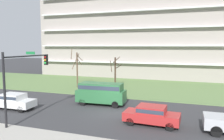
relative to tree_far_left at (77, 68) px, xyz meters
The scene contains 9 objects.
ground 14.13m from the tree_far_left, 49.20° to the right, with size 160.00×160.00×0.00m, color #38383A.
grass_lawn_strip 10.15m from the tree_far_left, 21.56° to the left, with size 80.00×16.00×0.08m, color #66844C.
apartment_building 20.88m from the tree_far_left, 62.98° to the left, with size 47.63×13.18×19.18m.
tree_far_left is the anchor object (origin of this frame).
tree_left 5.89m from the tree_far_left, ahead, with size 1.78×1.79×4.80m.
sedan_red_near_left 18.35m from the tree_far_left, 43.07° to the right, with size 4.47×1.99×1.57m.
van_green_center_left 10.80m from the tree_far_left, 48.08° to the right, with size 5.30×2.27×2.36m.
sedan_white_center_right 12.65m from the tree_far_left, 92.57° to the right, with size 4.46×1.94×1.57m.
traffic_signal_mast 15.40m from the tree_far_left, 78.57° to the right, with size 0.90×5.61×5.87m.
Camera 1 is at (7.09, -19.57, 6.30)m, focal length 36.10 mm.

